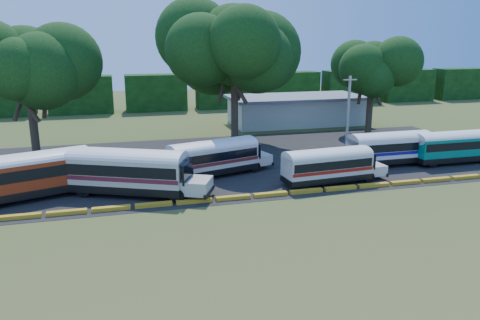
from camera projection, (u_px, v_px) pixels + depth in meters
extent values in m
plane|color=#314D19|center=(217.00, 206.00, 34.40)|extent=(160.00, 160.00, 0.00)
cube|color=black|center=(201.00, 164.00, 45.86)|extent=(64.00, 24.00, 0.02)
cube|color=orange|center=(21.00, 217.00, 31.93)|extent=(2.70, 0.45, 0.30)
cube|color=orange|center=(67.00, 213.00, 32.68)|extent=(2.70, 0.45, 0.30)
cube|color=orange|center=(111.00, 209.00, 33.43)|extent=(2.70, 0.45, 0.30)
cube|color=orange|center=(154.00, 205.00, 34.18)|extent=(2.70, 0.45, 0.30)
cube|color=orange|center=(194.00, 201.00, 34.93)|extent=(2.70, 0.45, 0.30)
cube|color=orange|center=(233.00, 198.00, 35.68)|extent=(2.70, 0.45, 0.30)
cube|color=orange|center=(270.00, 194.00, 36.43)|extent=(2.70, 0.45, 0.30)
cube|color=orange|center=(306.00, 191.00, 37.18)|extent=(2.70, 0.45, 0.30)
cube|color=orange|center=(341.00, 188.00, 37.93)|extent=(2.70, 0.45, 0.30)
cube|color=orange|center=(374.00, 185.00, 38.68)|extent=(2.70, 0.45, 0.30)
cube|color=orange|center=(405.00, 182.00, 39.43)|extent=(2.70, 0.45, 0.30)
cube|color=orange|center=(436.00, 180.00, 40.18)|extent=(2.70, 0.45, 0.30)
cube|color=orange|center=(465.00, 177.00, 40.93)|extent=(2.70, 0.45, 0.30)
cube|color=#BCB9AB|center=(296.00, 111.00, 66.47)|extent=(18.00, 8.00, 3.60)
cube|color=#5B5D63|center=(296.00, 97.00, 65.96)|extent=(19.00, 9.00, 0.40)
cube|color=black|center=(0.00, 97.00, 72.48)|extent=(10.00, 4.00, 6.00)
cube|color=black|center=(81.00, 95.00, 75.48)|extent=(10.00, 4.00, 6.00)
cube|color=black|center=(156.00, 93.00, 78.48)|extent=(10.00, 4.00, 6.00)
cube|color=black|center=(226.00, 91.00, 81.48)|extent=(10.00, 4.00, 6.00)
cube|color=black|center=(290.00, 89.00, 84.48)|extent=(10.00, 4.00, 6.00)
cube|color=black|center=(350.00, 87.00, 87.48)|extent=(10.00, 4.00, 6.00)
cube|color=black|center=(406.00, 85.00, 90.48)|extent=(10.00, 4.00, 6.00)
cube|color=black|center=(459.00, 84.00, 93.48)|extent=(10.00, 4.00, 6.00)
cube|color=black|center=(4.00, 188.00, 36.65)|extent=(1.10, 2.50, 0.32)
cylinder|color=black|center=(91.00, 186.00, 37.25)|extent=(1.13, 0.65, 1.09)
cylinder|color=black|center=(83.00, 179.00, 39.10)|extent=(1.13, 0.65, 1.09)
cube|color=black|center=(31.00, 190.00, 35.82)|extent=(9.31, 5.52, 0.60)
cube|color=#9A2C10|center=(29.00, 173.00, 35.49)|extent=(9.31, 5.52, 1.99)
cube|color=black|center=(29.00, 170.00, 35.43)|extent=(9.00, 5.46, 0.84)
ellipsoid|color=silver|center=(28.00, 161.00, 35.24)|extent=(9.31, 5.52, 1.22)
cube|color=#9A2C10|center=(101.00, 174.00, 38.70)|extent=(2.64, 2.91, 1.03)
cube|color=black|center=(91.00, 163.00, 38.06)|extent=(0.98, 2.41, 1.49)
cube|color=black|center=(112.00, 177.00, 39.32)|extent=(1.07, 2.58, 0.33)
cylinder|color=black|center=(177.00, 196.00, 34.84)|extent=(1.14, 0.75, 1.11)
cylinder|color=black|center=(186.00, 186.00, 37.10)|extent=(1.14, 0.75, 1.11)
cylinder|color=black|center=(83.00, 190.00, 36.10)|extent=(1.14, 0.75, 1.11)
cylinder|color=black|center=(98.00, 181.00, 38.36)|extent=(1.14, 0.75, 1.11)
cube|color=black|center=(129.00, 186.00, 36.65)|extent=(9.43, 6.35, 0.61)
cube|color=beige|center=(128.00, 170.00, 36.31)|extent=(9.43, 6.35, 2.03)
cube|color=black|center=(127.00, 167.00, 36.25)|extent=(9.12, 6.26, 0.85)
cube|color=maroon|center=(128.00, 175.00, 36.42)|extent=(9.36, 6.35, 0.33)
ellipsoid|color=silver|center=(127.00, 157.00, 36.05)|extent=(9.43, 6.35, 1.25)
cube|color=beige|center=(197.00, 186.00, 35.64)|extent=(2.84, 3.06, 1.05)
cube|color=black|center=(188.00, 172.00, 35.48)|extent=(1.23, 2.39, 1.52)
cube|color=black|center=(209.00, 192.00, 35.59)|extent=(1.33, 2.55, 0.33)
cube|color=black|center=(76.00, 184.00, 37.43)|extent=(1.33, 2.55, 0.33)
cylinder|color=black|center=(255.00, 167.00, 42.80)|extent=(1.02, 0.55, 0.98)
cylinder|color=black|center=(243.00, 162.00, 44.53)|extent=(1.02, 0.55, 0.98)
cylinder|color=black|center=(189.00, 178.00, 39.40)|extent=(1.02, 0.55, 0.98)
cylinder|color=black|center=(179.00, 172.00, 41.12)|extent=(1.02, 0.55, 0.98)
cube|color=black|center=(213.00, 169.00, 41.68)|extent=(8.42, 4.69, 0.54)
cube|color=silver|center=(213.00, 156.00, 41.38)|extent=(8.42, 4.69, 1.80)
cube|color=black|center=(213.00, 154.00, 41.32)|extent=(8.13, 4.65, 0.76)
cube|color=maroon|center=(213.00, 160.00, 41.47)|extent=(8.36, 4.70, 0.29)
ellipsoid|color=silver|center=(213.00, 146.00, 41.15)|extent=(8.42, 4.69, 1.11)
cube|color=silver|center=(259.00, 158.00, 44.11)|extent=(2.32, 2.58, 0.93)
cube|color=black|center=(253.00, 149.00, 43.55)|extent=(0.80, 2.21, 1.35)
cube|color=black|center=(266.00, 161.00, 44.63)|extent=(0.87, 2.36, 0.29)
cube|color=black|center=(172.00, 177.00, 39.67)|extent=(0.87, 2.36, 0.29)
cylinder|color=black|center=(369.00, 177.00, 39.76)|extent=(0.93, 0.33, 0.92)
cylinder|color=black|center=(356.00, 171.00, 41.55)|extent=(0.93, 0.33, 0.92)
cylinder|color=black|center=(304.00, 185.00, 37.76)|extent=(0.93, 0.33, 0.92)
cylinder|color=black|center=(293.00, 178.00, 39.55)|extent=(0.93, 0.33, 0.92)
cube|color=black|center=(327.00, 177.00, 39.47)|extent=(7.66, 2.86, 0.50)
cube|color=beige|center=(327.00, 164.00, 39.20)|extent=(7.66, 2.86, 1.68)
cube|color=black|center=(327.00, 162.00, 39.14)|extent=(7.37, 2.89, 0.70)
cube|color=maroon|center=(327.00, 168.00, 39.28)|extent=(7.59, 2.89, 0.27)
ellipsoid|color=silver|center=(328.00, 155.00, 38.98)|extent=(7.66, 2.86, 1.03)
cube|color=beige|center=(373.00, 169.00, 40.87)|extent=(1.80, 2.13, 0.87)
cube|color=black|center=(368.00, 159.00, 40.46)|extent=(0.30, 2.11, 1.26)
cube|color=black|center=(380.00, 172.00, 41.21)|extent=(0.34, 2.25, 0.27)
cube|color=black|center=(287.00, 182.00, 38.30)|extent=(0.34, 2.25, 0.27)
cylinder|color=black|center=(429.00, 160.00, 45.23)|extent=(0.98, 0.28, 0.98)
cylinder|color=black|center=(416.00, 155.00, 47.19)|extent=(0.98, 0.28, 0.98)
cylinder|color=black|center=(368.00, 165.00, 43.54)|extent=(0.98, 0.28, 0.98)
cylinder|color=black|center=(357.00, 159.00, 45.49)|extent=(0.98, 0.28, 0.98)
cube|color=black|center=(389.00, 159.00, 45.20)|extent=(8.05, 2.48, 0.54)
cube|color=white|center=(390.00, 147.00, 44.90)|extent=(8.05, 2.48, 1.79)
cube|color=black|center=(390.00, 145.00, 44.85)|extent=(7.73, 2.54, 0.75)
cube|color=#140D86|center=(389.00, 151.00, 44.99)|extent=(7.97, 2.52, 0.29)
ellipsoid|color=silver|center=(390.00, 138.00, 44.67)|extent=(8.05, 2.48, 1.10)
cube|color=white|center=(432.00, 153.00, 46.37)|extent=(1.77, 2.16, 0.93)
cube|color=black|center=(428.00, 143.00, 45.97)|extent=(0.16, 2.26, 1.35)
cube|color=black|center=(439.00, 156.00, 46.68)|extent=(0.19, 2.40, 0.29)
cube|color=black|center=(351.00, 162.00, 44.22)|extent=(0.19, 2.40, 0.29)
cylinder|color=black|center=(475.00, 154.00, 47.80)|extent=(0.96, 0.27, 0.96)
cylinder|color=black|center=(433.00, 163.00, 44.23)|extent=(0.96, 0.27, 0.96)
cylinder|color=black|center=(419.00, 158.00, 46.15)|extent=(0.96, 0.27, 0.96)
cube|color=black|center=(451.00, 157.00, 45.85)|extent=(7.91, 2.41, 0.53)
cube|color=#047C62|center=(452.00, 146.00, 45.56)|extent=(7.91, 2.41, 1.76)
cube|color=black|center=(452.00, 144.00, 45.51)|extent=(7.59, 2.47, 0.74)
ellipsoid|color=silver|center=(453.00, 137.00, 45.34)|extent=(7.91, 2.41, 1.08)
cube|color=black|center=(416.00, 161.00, 44.90)|extent=(0.17, 2.36, 0.29)
cylinder|color=#332219|center=(34.00, 130.00, 45.51)|extent=(0.80, 0.80, 6.48)
cylinder|color=#332219|center=(45.00, 101.00, 45.53)|extent=(1.24, 2.41, 3.73)
cylinder|color=#332219|center=(21.00, 101.00, 45.34)|extent=(1.88, 2.13, 3.73)
cylinder|color=#332219|center=(26.00, 104.00, 43.55)|extent=(2.44, 0.85, 3.73)
ellipsoid|color=black|center=(27.00, 65.00, 43.91)|extent=(9.81, 9.81, 7.19)
cylinder|color=#332219|center=(235.00, 113.00, 52.34)|extent=(0.80, 0.80, 7.65)
cylinder|color=#332219|center=(244.00, 83.00, 52.23)|extent=(1.36, 2.76, 4.36)
cylinder|color=#332219|center=(224.00, 83.00, 52.04)|extent=(2.12, 2.41, 4.36)
cylinder|color=#332219|center=(235.00, 84.00, 50.26)|extent=(2.81, 0.91, 4.36)
ellipsoid|color=black|center=(234.00, 45.00, 50.48)|extent=(11.96, 11.96, 8.77)
cylinder|color=#332219|center=(369.00, 110.00, 60.00)|extent=(0.80, 0.80, 5.81)
cylinder|color=#332219|center=(377.00, 90.00, 60.09)|extent=(1.16, 2.21, 3.36)
cylinder|color=#332219|center=(360.00, 91.00, 59.90)|extent=(1.75, 1.96, 3.36)
cylinder|color=#332219|center=(374.00, 92.00, 58.12)|extent=(2.24, 0.81, 3.36)
ellipsoid|color=black|center=(373.00, 65.00, 58.56)|extent=(8.23, 8.23, 6.04)
cylinder|color=gray|center=(348.00, 113.00, 51.05)|extent=(0.30, 0.30, 7.99)
cube|color=gray|center=(350.00, 80.00, 50.14)|extent=(1.60, 0.12, 0.12)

